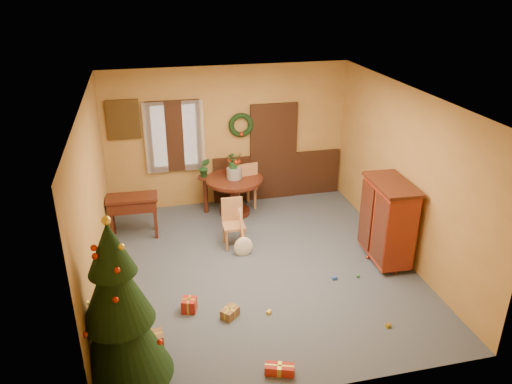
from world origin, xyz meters
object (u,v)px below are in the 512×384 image
object	(u,v)px
chair_near	(233,221)
dining_table	(234,189)
christmas_tree	(119,312)
sideboard	(388,219)
writing_desk	(133,206)

from	to	relation	value
chair_near	dining_table	bearing A→B (deg)	77.87
christmas_tree	sideboard	bearing A→B (deg)	24.41
christmas_tree	sideboard	xyz separation A→B (m)	(4.30, 1.95, -0.32)
christmas_tree	writing_desk	size ratio (longest dim) A/B	2.46
dining_table	christmas_tree	xyz separation A→B (m)	(-2.13, -4.28, 0.54)
writing_desk	sideboard	size ratio (longest dim) A/B	0.65
writing_desk	christmas_tree	bearing A→B (deg)	-92.02
christmas_tree	dining_table	bearing A→B (deg)	63.50
chair_near	sideboard	size ratio (longest dim) A/B	0.61
chair_near	sideboard	world-z (taller)	sideboard
sideboard	christmas_tree	bearing A→B (deg)	-155.59
chair_near	sideboard	xyz separation A→B (m)	(2.43, -1.12, 0.30)
chair_near	christmas_tree	world-z (taller)	christmas_tree
christmas_tree	sideboard	size ratio (longest dim) A/B	1.59
chair_near	christmas_tree	size ratio (longest dim) A/B	0.39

